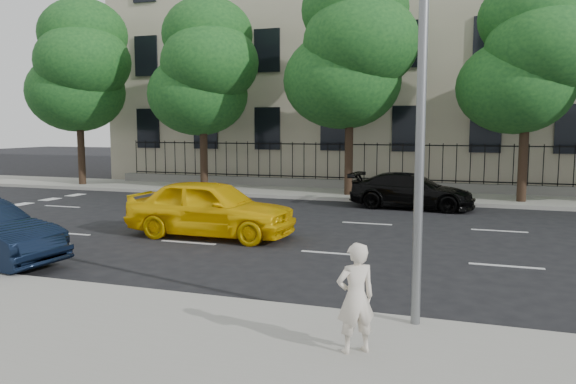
# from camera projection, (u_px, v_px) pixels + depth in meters

# --- Properties ---
(ground) EXTENTS (120.00, 120.00, 0.00)m
(ground) POSITION_uv_depth(u_px,v_px,m) (303.00, 279.00, 11.47)
(ground) COLOR black
(ground) RESTS_ON ground
(near_sidewalk) EXTENTS (60.00, 4.00, 0.15)m
(near_sidewalk) POSITION_uv_depth(u_px,v_px,m) (216.00, 349.00, 7.70)
(near_sidewalk) COLOR gray
(near_sidewalk) RESTS_ON ground
(far_sidewalk) EXTENTS (60.00, 4.00, 0.15)m
(far_sidewalk) POSITION_uv_depth(u_px,v_px,m) (397.00, 196.00, 24.64)
(far_sidewalk) COLOR gray
(far_sidewalk) RESTS_ON ground
(lane_markings) EXTENTS (49.60, 4.62, 0.01)m
(lane_markings) POSITION_uv_depth(u_px,v_px,m) (352.00, 236.00, 15.94)
(lane_markings) COLOR silver
(lane_markings) RESTS_ON ground
(masonry_building) EXTENTS (34.60, 12.11, 18.50)m
(masonry_building) POSITION_uv_depth(u_px,v_px,m) (422.00, 22.00, 32.01)
(masonry_building) COLOR beige
(masonry_building) RESTS_ON ground
(iron_fence) EXTENTS (30.00, 0.50, 2.20)m
(iron_fence) POSITION_uv_depth(u_px,v_px,m) (402.00, 179.00, 26.17)
(iron_fence) COLOR slate
(iron_fence) RESTS_ON far_sidewalk
(tree_a) EXTENTS (5.71, 5.31, 9.39)m
(tree_a) POSITION_uv_depth(u_px,v_px,m) (80.00, 67.00, 28.41)
(tree_a) COLOR #382619
(tree_a) RESTS_ON far_sidewalk
(tree_b) EXTENTS (5.53, 5.12, 8.97)m
(tree_b) POSITION_uv_depth(u_px,v_px,m) (205.00, 68.00, 26.22)
(tree_b) COLOR #382619
(tree_b) RESTS_ON far_sidewalk
(tree_c) EXTENTS (5.89, 5.50, 9.80)m
(tree_c) POSITION_uv_depth(u_px,v_px,m) (352.00, 49.00, 23.92)
(tree_c) COLOR #382619
(tree_c) RESTS_ON far_sidewalk
(tree_d) EXTENTS (5.34, 4.94, 8.84)m
(tree_d) POSITION_uv_depth(u_px,v_px,m) (529.00, 56.00, 21.76)
(tree_d) COLOR #382619
(tree_d) RESTS_ON far_sidewalk
(yellow_taxi) EXTENTS (4.84, 1.99, 1.64)m
(yellow_taxi) POSITION_uv_depth(u_px,v_px,m) (211.00, 208.00, 15.85)
(yellow_taxi) COLOR yellow
(yellow_taxi) RESTS_ON ground
(black_sedan) EXTENTS (4.79, 2.23, 1.35)m
(black_sedan) POSITION_uv_depth(u_px,v_px,m) (412.00, 191.00, 21.33)
(black_sedan) COLOR black
(black_sedan) RESTS_ON ground
(woman_near) EXTENTS (0.64, 0.60, 1.47)m
(woman_near) POSITION_uv_depth(u_px,v_px,m) (356.00, 298.00, 7.34)
(woman_near) COLOR silver
(woman_near) RESTS_ON near_sidewalk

